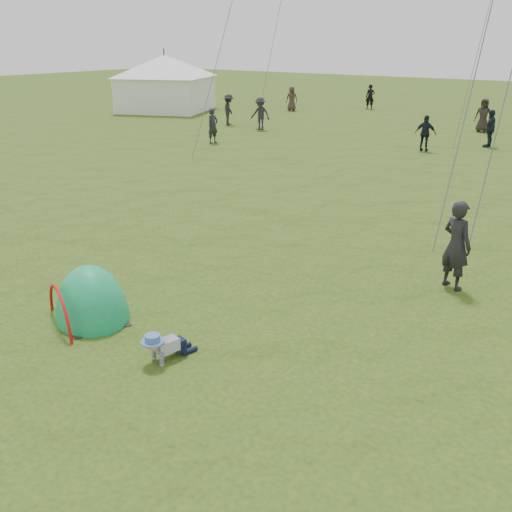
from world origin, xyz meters
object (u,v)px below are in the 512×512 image
Objects in this scene: popup_tent at (93,318)px; event_marquee at (165,81)px; standing_adult at (456,245)px; crawling_toddler at (164,345)px.

popup_tent is 0.35× the size of event_marquee.
event_marquee is (-26.21, 18.64, 1.08)m from standing_adult.
event_marquee is at bearing 155.26° from popup_tent.
standing_adult reaches higher than popup_tent.
standing_adult is (4.88, 5.25, 0.92)m from popup_tent.
event_marquee reaches higher than crawling_toddler.
standing_adult is 0.32× the size of event_marquee.
standing_adult is 32.18m from event_marquee.
standing_adult reaches higher than crawling_toddler.
event_marquee is at bearing 148.13° from crawling_toddler.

